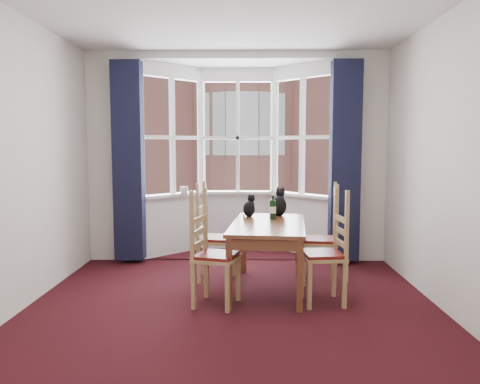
{
  "coord_description": "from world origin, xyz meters",
  "views": [
    {
      "loc": [
        0.14,
        -4.06,
        1.56
      ],
      "look_at": [
        0.06,
        1.05,
        1.05
      ],
      "focal_mm": 35.0,
      "sensor_mm": 36.0,
      "label": 1
    }
  ],
  "objects_px": {
    "chair_left_far": "(209,240)",
    "dining_table": "(268,231)",
    "cat_right": "(279,204)",
    "chair_left_near": "(208,257)",
    "chair_right_near": "(332,256)",
    "chair_right_far": "(327,242)",
    "wine_bottle": "(273,208)",
    "cat_left": "(249,208)",
    "candle_short": "(186,190)",
    "candle_tall": "(182,190)"
  },
  "relations": [
    {
      "from": "dining_table",
      "to": "candle_short",
      "type": "distance_m",
      "value": 2.07
    },
    {
      "from": "chair_left_far",
      "to": "wine_bottle",
      "type": "height_order",
      "value": "wine_bottle"
    },
    {
      "from": "cat_right",
      "to": "wine_bottle",
      "type": "relative_size",
      "value": 1.25
    },
    {
      "from": "chair_left_far",
      "to": "cat_right",
      "type": "distance_m",
      "value": 0.93
    },
    {
      "from": "chair_right_near",
      "to": "candle_short",
      "type": "bearing_deg",
      "value": 128.67
    },
    {
      "from": "dining_table",
      "to": "chair_left_far",
      "type": "bearing_deg",
      "value": 152.16
    },
    {
      "from": "cat_right",
      "to": "candle_short",
      "type": "xyz_separation_m",
      "value": [
        -1.26,
        1.18,
        0.06
      ]
    },
    {
      "from": "candle_tall",
      "to": "candle_short",
      "type": "xyz_separation_m",
      "value": [
        0.04,
        0.03,
        -0.0
      ]
    },
    {
      "from": "chair_right_far",
      "to": "cat_right",
      "type": "bearing_deg",
      "value": 152.55
    },
    {
      "from": "chair_right_near",
      "to": "chair_left_far",
      "type": "bearing_deg",
      "value": 148.73
    },
    {
      "from": "dining_table",
      "to": "cat_right",
      "type": "distance_m",
      "value": 0.61
    },
    {
      "from": "cat_left",
      "to": "candle_short",
      "type": "distance_m",
      "value": 1.55
    },
    {
      "from": "dining_table",
      "to": "chair_right_near",
      "type": "relative_size",
      "value": 1.63
    },
    {
      "from": "wine_bottle",
      "to": "candle_tall",
      "type": "distance_m",
      "value": 1.87
    },
    {
      "from": "cat_right",
      "to": "wine_bottle",
      "type": "distance_m",
      "value": 0.29
    },
    {
      "from": "wine_bottle",
      "to": "cat_left",
      "type": "bearing_deg",
      "value": 143.58
    },
    {
      "from": "chair_right_near",
      "to": "wine_bottle",
      "type": "distance_m",
      "value": 0.97
    },
    {
      "from": "chair_left_near",
      "to": "chair_right_near",
      "type": "relative_size",
      "value": 1.0
    },
    {
      "from": "chair_left_near",
      "to": "cat_left",
      "type": "relative_size",
      "value": 3.39
    },
    {
      "from": "chair_left_near",
      "to": "chair_left_far",
      "type": "xyz_separation_m",
      "value": [
        -0.06,
        0.83,
        0.0
      ]
    },
    {
      "from": "candle_short",
      "to": "cat_left",
      "type": "bearing_deg",
      "value": -54.0
    },
    {
      "from": "chair_left_far",
      "to": "chair_right_near",
      "type": "distance_m",
      "value": 1.5
    },
    {
      "from": "chair_left_near",
      "to": "cat_left",
      "type": "distance_m",
      "value": 1.1
    },
    {
      "from": "chair_left_far",
      "to": "wine_bottle",
      "type": "xyz_separation_m",
      "value": [
        0.73,
        -0.08,
        0.38
      ]
    },
    {
      "from": "chair_left_far",
      "to": "dining_table",
      "type": "bearing_deg",
      "value": -27.84
    },
    {
      "from": "chair_right_far",
      "to": "cat_left",
      "type": "xyz_separation_m",
      "value": [
        -0.89,
        0.2,
        0.36
      ]
    },
    {
      "from": "chair_right_near",
      "to": "cat_right",
      "type": "distance_m",
      "value": 1.14
    },
    {
      "from": "chair_right_far",
      "to": "candle_short",
      "type": "xyz_separation_m",
      "value": [
        -1.8,
        1.45,
        0.45
      ]
    },
    {
      "from": "candle_tall",
      "to": "candle_short",
      "type": "bearing_deg",
      "value": 34.3
    },
    {
      "from": "chair_right_far",
      "to": "cat_left",
      "type": "distance_m",
      "value": 0.98
    },
    {
      "from": "chair_left_far",
      "to": "cat_left",
      "type": "height_order",
      "value": "cat_left"
    },
    {
      "from": "candle_tall",
      "to": "chair_left_near",
      "type": "bearing_deg",
      "value": -76.05
    },
    {
      "from": "dining_table",
      "to": "cat_left",
      "type": "xyz_separation_m",
      "value": [
        -0.2,
        0.47,
        0.19
      ]
    },
    {
      "from": "dining_table",
      "to": "chair_left_far",
      "type": "xyz_separation_m",
      "value": [
        -0.67,
        0.35,
        -0.17
      ]
    },
    {
      "from": "chair_right_near",
      "to": "wine_bottle",
      "type": "height_order",
      "value": "wine_bottle"
    },
    {
      "from": "chair_right_near",
      "to": "cat_left",
      "type": "bearing_deg",
      "value": 132.09
    },
    {
      "from": "wine_bottle",
      "to": "candle_short",
      "type": "distance_m",
      "value": 1.87
    },
    {
      "from": "chair_right_near",
      "to": "candle_short",
      "type": "relative_size",
      "value": 9.18
    },
    {
      "from": "dining_table",
      "to": "chair_right_far",
      "type": "xyz_separation_m",
      "value": [
        0.69,
        0.27,
        -0.17
      ]
    },
    {
      "from": "cat_right",
      "to": "cat_left",
      "type": "bearing_deg",
      "value": -167.81
    },
    {
      "from": "chair_right_far",
      "to": "chair_left_far",
      "type": "bearing_deg",
      "value": 176.61
    },
    {
      "from": "chair_left_near",
      "to": "chair_right_far",
      "type": "relative_size",
      "value": 1.0
    },
    {
      "from": "chair_right_near",
      "to": "chair_right_far",
      "type": "xyz_separation_m",
      "value": [
        0.08,
        0.7,
        0.0
      ]
    },
    {
      "from": "dining_table",
      "to": "chair_right_near",
      "type": "height_order",
      "value": "chair_right_near"
    },
    {
      "from": "dining_table",
      "to": "chair_left_near",
      "type": "relative_size",
      "value": 1.63
    },
    {
      "from": "cat_left",
      "to": "cat_right",
      "type": "height_order",
      "value": "cat_right"
    },
    {
      "from": "wine_bottle",
      "to": "candle_tall",
      "type": "xyz_separation_m",
      "value": [
        -1.22,
        1.42,
        0.07
      ]
    },
    {
      "from": "chair_right_near",
      "to": "cat_right",
      "type": "bearing_deg",
      "value": 115.12
    },
    {
      "from": "chair_left_near",
      "to": "chair_right_near",
      "type": "xyz_separation_m",
      "value": [
        1.22,
        0.06,
        0.0
      ]
    },
    {
      "from": "chair_left_near",
      "to": "chair_left_far",
      "type": "height_order",
      "value": "same"
    }
  ]
}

